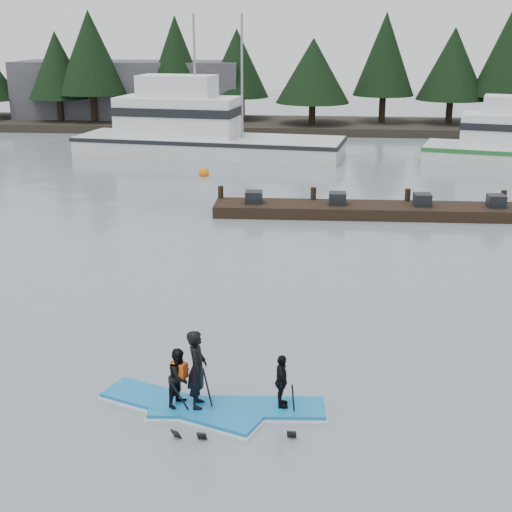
# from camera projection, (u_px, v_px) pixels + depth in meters

# --- Properties ---
(ground) EXTENTS (160.00, 160.00, 0.00)m
(ground) POSITION_uv_depth(u_px,v_px,m) (229.00, 387.00, 15.59)
(ground) COLOR gray
(ground) RESTS_ON ground
(far_shore) EXTENTS (70.00, 8.00, 0.60)m
(far_shore) POSITION_uv_depth(u_px,v_px,m) (302.00, 125.00, 55.31)
(far_shore) COLOR #2D281E
(far_shore) RESTS_ON ground
(treeline) EXTENTS (60.00, 4.00, 8.00)m
(treeline) POSITION_uv_depth(u_px,v_px,m) (302.00, 129.00, 55.40)
(treeline) COLOR black
(treeline) RESTS_ON ground
(waterfront_building) EXTENTS (18.00, 6.00, 5.00)m
(waterfront_building) POSITION_uv_depth(u_px,v_px,m) (131.00, 93.00, 57.85)
(waterfront_building) COLOR #4C4C51
(waterfront_building) RESTS_ON ground
(fishing_boat_large) EXTENTS (16.66, 6.63, 9.31)m
(fishing_boat_large) POSITION_uv_depth(u_px,v_px,m) (201.00, 144.00, 43.76)
(fishing_boat_large) COLOR silver
(fishing_boat_large) RESTS_ON ground
(floating_dock) EXTENTS (14.33, 2.30, 0.48)m
(floating_dock) POSITION_uv_depth(u_px,v_px,m) (385.00, 211.00, 29.72)
(floating_dock) COLOR black
(floating_dock) RESTS_ON ground
(buoy_b) EXTENTS (0.57, 0.57, 0.57)m
(buoy_b) POSITION_uv_depth(u_px,v_px,m) (204.00, 176.00, 37.92)
(buoy_b) COLOR orange
(buoy_b) RESTS_ON ground
(paddleboard_solo) EXTENTS (3.59, 2.08, 1.82)m
(paddleboard_solo) POSITION_uv_depth(u_px,v_px,m) (180.00, 392.00, 14.55)
(paddleboard_solo) COLOR #1473BB
(paddleboard_solo) RESTS_ON ground
(paddleboard_duo) EXTENTS (3.66, 1.31, 2.28)m
(paddleboard_duo) POSITION_uv_depth(u_px,v_px,m) (231.00, 387.00, 14.43)
(paddleboard_duo) COLOR #1276B2
(paddleboard_duo) RESTS_ON ground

